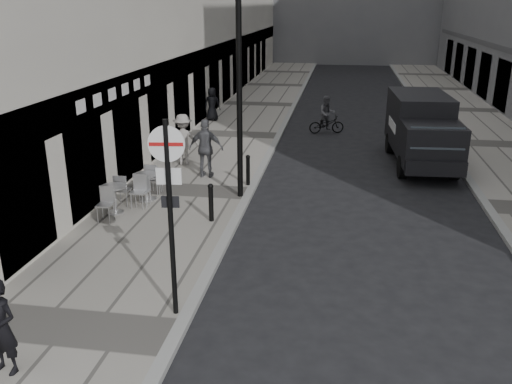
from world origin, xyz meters
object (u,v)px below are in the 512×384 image
Objects in this scene: sign_post at (169,194)px; panel_van at (421,127)px; walking_man at (1,327)px; lamppost at (239,76)px; cyclist at (327,119)px.

sign_post is 12.85m from panel_van.
walking_man is 15.64m from panel_van.
sign_post reaches higher than walking_man.
sign_post is at bearing -90.00° from lamppost.
sign_post is 6.71m from lamppost.
sign_post is 2.17× the size of cyclist.
panel_van is 5.71m from cyclist.
cyclist is (4.38, 17.91, -0.25)m from walking_man.
lamppost is at bearing -143.34° from panel_van.
sign_post is 16.11m from cyclist.
sign_post reaches higher than panel_van.
walking_man is 0.25× the size of lamppost.
walking_man is 18.44m from cyclist.
walking_man is 3.36m from sign_post.
walking_man is 0.93× the size of cyclist.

